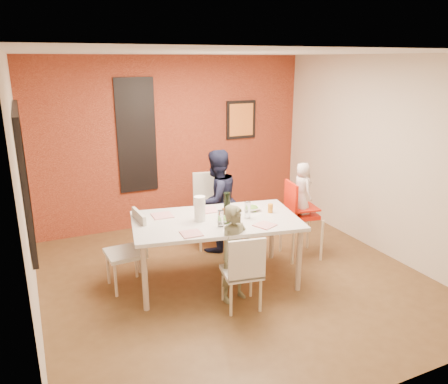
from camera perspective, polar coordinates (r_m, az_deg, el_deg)
name	(u,v)px	position (r m, az deg, el deg)	size (l,w,h in m)	color
ground	(234,278)	(5.58, 1.32, -11.21)	(4.50, 4.50, 0.00)	brown
ceiling	(236,53)	(4.92, 1.54, 17.75)	(4.50, 4.50, 0.02)	silver
wall_back	(173,142)	(7.12, -6.64, 6.47)	(4.50, 0.02, 2.70)	beige
wall_front	(373,246)	(3.32, 18.92, -6.71)	(4.50, 0.02, 2.70)	beige
wall_left	(24,199)	(4.59, -24.68, -0.84)	(0.02, 4.50, 2.70)	beige
wall_right	(382,157)	(6.38, 19.94, 4.34)	(0.02, 4.50, 2.70)	beige
brick_accent_wall	(174,142)	(7.10, -6.59, 6.45)	(4.50, 0.02, 2.70)	maroon
picture_window_frame	(24,174)	(4.73, -24.66, 2.18)	(0.05, 1.70, 1.30)	black
picture_window_pane	(26,174)	(4.73, -24.48, 2.21)	(0.02, 1.55, 1.15)	black
glassblock_strip	(137,136)	(6.90, -11.35, 7.19)	(0.55, 0.03, 1.70)	#B4BFC4
glassblock_surround	(137,136)	(6.90, -11.34, 7.18)	(0.60, 0.03, 1.76)	black
art_print_frame	(241,120)	(7.49, 2.23, 9.42)	(0.54, 0.03, 0.64)	black
art_print_canvas	(241,120)	(7.48, 2.28, 9.40)	(0.44, 0.01, 0.54)	orange
dining_table	(216,225)	(5.22, -1.08, -4.29)	(2.12, 1.43, 0.81)	silver
chair_near	(244,269)	(4.73, 2.59, -10.04)	(0.47, 0.47, 0.87)	silver
chair_far	(211,205)	(6.39, -1.72, -1.70)	(0.59, 0.59, 1.05)	silver
chair_left	(131,246)	(5.32, -12.00, -6.87)	(0.45, 0.45, 0.92)	silver
high_chair	(299,212)	(5.99, 9.74, -2.63)	(0.52, 0.52, 1.08)	red
child_near	(235,254)	(4.89, 1.46, -8.06)	(0.41, 0.27, 1.13)	#5F5E44
child_far	(216,201)	(6.12, -1.00, -1.17)	(0.71, 0.55, 1.46)	black
toddler	(302,188)	(5.90, 10.19, 0.47)	(0.34, 0.22, 0.70)	silver
plate_near_left	(191,234)	(4.77, -4.29, -5.44)	(0.22, 0.22, 0.01)	silver
plate_far_mid	(208,210)	(5.48, -2.12, -2.37)	(0.24, 0.24, 0.01)	white
plate_near_right	(265,225)	(5.01, 5.35, -4.33)	(0.21, 0.21, 0.01)	white
plate_far_left	(162,215)	(5.34, -8.06, -3.05)	(0.24, 0.24, 0.01)	white
salad_bowl_a	(226,220)	(5.10, 0.22, -3.65)	(0.20, 0.20, 0.05)	silver
salad_bowl_b	(252,209)	(5.48, 3.72, -2.17)	(0.20, 0.20, 0.05)	white
wine_bottle	(227,205)	(5.22, 0.38, -1.68)	(0.08, 0.08, 0.30)	black
wine_glass_a	(221,219)	(4.93, -0.45, -3.48)	(0.07, 0.07, 0.19)	silver
wine_glass_b	(247,210)	(5.20, 3.08, -2.35)	(0.07, 0.07, 0.20)	silver
paper_towel_roll	(200,209)	(5.10, -3.19, -2.19)	(0.13, 0.13, 0.30)	white
condiment_red	(228,213)	(5.21, 0.48, -2.70)	(0.03, 0.03, 0.13)	red
condiment_green	(232,212)	(5.22, 1.06, -2.64)	(0.03, 0.03, 0.13)	#317527
condiment_brown	(223,213)	(5.19, -0.12, -2.79)	(0.03, 0.03, 0.13)	brown
sippy_cup	(270,208)	(5.42, 6.07, -2.13)	(0.06, 0.06, 0.11)	orange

